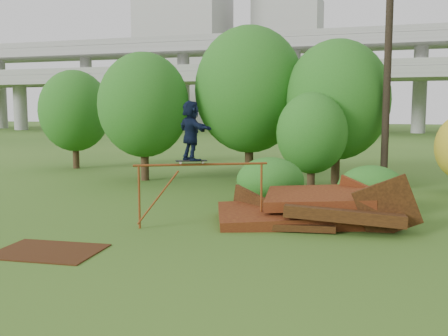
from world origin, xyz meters
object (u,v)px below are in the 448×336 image
(skater, at_px, (191,130))
(flat_plate, at_px, (48,251))
(utility_pole, at_px, (388,55))
(scrap_pile, at_px, (311,210))

(skater, distance_m, flat_plate, 4.70)
(skater, bearing_deg, utility_pole, -81.22)
(scrap_pile, bearing_deg, flat_plate, -139.10)
(scrap_pile, height_order, utility_pole, utility_pole)
(scrap_pile, distance_m, skater, 3.99)
(flat_plate, bearing_deg, skater, 56.11)
(scrap_pile, xyz_separation_m, utility_pole, (2.03, 6.62, 4.88))
(skater, bearing_deg, flat_plate, 97.65)
(flat_plate, relative_size, utility_pole, 0.22)
(skater, height_order, utility_pole, utility_pole)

